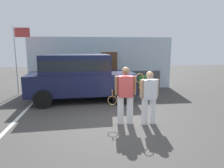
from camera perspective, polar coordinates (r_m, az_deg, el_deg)
name	(u,v)px	position (r m, az deg, el deg)	size (l,w,h in m)	color
ground_plane	(115,124)	(6.52, 0.76, -11.01)	(40.00, 40.00, 0.00)	#423F3D
parking_stripe_0	(23,112)	(8.23, -23.50, -7.31)	(0.12, 4.40, 0.01)	silver
house_frontage	(102,65)	(11.68, -2.87, 5.33)	(8.06, 0.40, 2.92)	silver
parked_suv	(79,75)	(9.13, -9.15, 2.43)	(4.69, 2.36, 2.05)	#141938
tennis_player_man	(125,95)	(6.30, 3.71, -3.03)	(0.91, 0.31, 1.78)	white
tennis_player_woman	(149,97)	(6.37, 10.26, -3.53)	(0.75, 0.31, 1.66)	white
potted_plant_by_porch	(143,83)	(10.92, 8.64, 0.37)	(0.71, 0.71, 0.93)	#9E5638
flag_pole	(19,49)	(11.17, -24.62, 8.98)	(0.80, 0.13, 3.35)	silver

